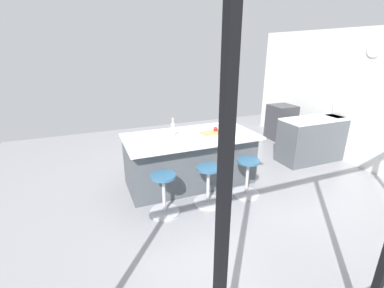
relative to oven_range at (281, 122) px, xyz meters
The scene contains 11 objects.
ground_plane 3.23m from the oven_range, 30.30° to the left, with size 8.08×8.08×0.00m, color gray.
interior_partition_left 1.87m from the oven_range, 102.24° to the left, with size 0.15×5.73×2.66m.
sink_cabinet 1.42m from the oven_range, 90.17° to the left, with size 2.13×0.60×1.20m.
oven_range is the anchor object (origin of this frame).
kitchen_island 3.43m from the oven_range, 24.00° to the left, with size 2.22×1.14×0.90m.
stool_by_window 3.24m from the oven_range, 41.38° to the left, with size 0.44×0.44×0.62m.
stool_middle 3.79m from the oven_range, 34.36° to the left, with size 0.44×0.44×0.62m.
stool_near_camera 4.39m from the oven_range, 29.19° to the left, with size 0.44×0.44×0.62m.
cutting_board 3.16m from the oven_range, 28.07° to the left, with size 0.36×0.24×0.02m, color tan.
apple_red 3.06m from the oven_range, 28.15° to the left, with size 0.08×0.08×0.08m, color red.
water_bottle 3.73m from the oven_range, 21.80° to the left, with size 0.06×0.06×0.31m.
Camera 1 is at (1.97, 3.81, 2.31)m, focal length 25.19 mm.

